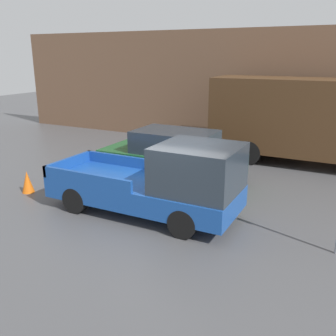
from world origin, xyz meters
The scene contains 6 objects.
ground_plane centered at (0.00, 0.00, 0.00)m, with size 60.00×60.00×0.00m, color #4C4C4F.
building_wall centered at (0.00, 9.29, 2.68)m, with size 28.00×0.15×5.36m.
pickup_truck centered at (-0.25, 0.17, 0.96)m, with size 5.28×2.05×2.08m.
car centered at (-1.35, 2.98, 0.87)m, with size 4.89×2.01×1.76m.
delivery_truck centered at (2.28, 7.20, 1.79)m, with size 7.70×2.35×3.34m.
traffic_cone centered at (-4.91, -0.18, 0.35)m, with size 0.38×0.38×0.69m.
Camera 1 is at (4.18, -8.11, 4.22)m, focal length 40.00 mm.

